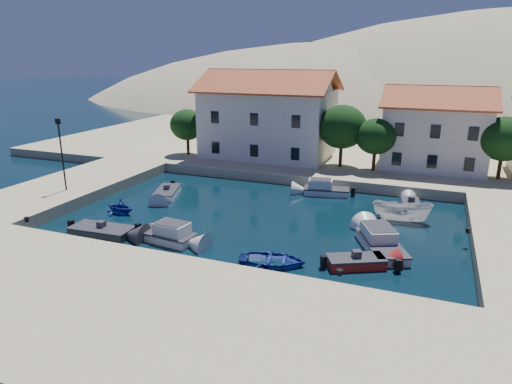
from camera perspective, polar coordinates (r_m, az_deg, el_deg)
ground at (r=27.47m, az=-6.91°, el=-10.06°), size 400.00×400.00×0.00m
quay_south at (r=22.83m, az=-14.33°, el=-15.07°), size 52.00×12.00×1.00m
quay_west at (r=45.67m, az=-22.20°, el=0.50°), size 8.00×20.00×1.00m
quay_north at (r=61.40m, az=11.85°, el=5.34°), size 80.00×36.00×1.00m
hills at (r=149.64m, az=24.20°, el=1.50°), size 254.00×176.00×99.00m
building_left at (r=52.97m, az=1.59°, el=9.86°), size 14.70×9.45×9.70m
building_mid at (r=50.92m, az=21.57°, el=7.60°), size 10.50×8.40×8.30m
trees at (r=48.05m, az=12.47°, el=7.43°), size 37.30×5.30×6.45m
lamppost at (r=42.32m, az=-23.19°, el=5.11°), size 0.35×0.25×6.22m
bollards at (r=29.14m, az=1.52°, el=-5.82°), size 29.36×9.56×0.30m
motorboat_grey_sw at (r=34.36m, az=-18.69°, el=-4.67°), size 4.60×2.24×1.25m
cabin_cruiser_south at (r=32.17m, az=-11.22°, el=-5.20°), size 4.47×2.34×1.60m
rowboat_south at (r=28.36m, az=2.11°, el=-9.04°), size 4.62×3.69×0.86m
motorboat_red_se at (r=28.61m, az=12.40°, el=-8.55°), size 3.77×2.95×1.25m
cabin_cruiser_east at (r=31.13m, az=15.40°, el=-6.27°), size 4.13×5.67×1.60m
boat_east at (r=37.16m, az=17.68°, el=-3.44°), size 4.57×1.90×1.74m
motorboat_white_ne at (r=40.18m, az=18.78°, el=-1.57°), size 1.92×3.26×1.25m
rowboat_west at (r=38.72m, az=-16.58°, el=-2.52°), size 2.93×2.61×1.41m
motorboat_white_west at (r=42.28m, az=-11.05°, el=-0.08°), size 3.01×4.43×1.25m
cabin_cruiser_north at (r=42.27m, az=8.80°, el=0.29°), size 4.33×2.45×1.60m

